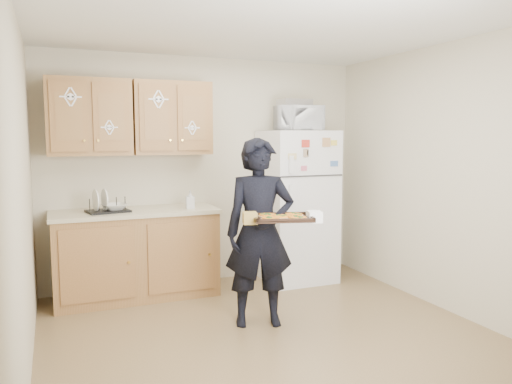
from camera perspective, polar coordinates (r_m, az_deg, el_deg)
floor at (r=4.26m, az=1.79°, el=-16.28°), size 3.60×3.60×0.00m
ceiling at (r=4.02m, az=1.92°, el=18.73°), size 3.60×3.60×0.00m
wall_back at (r=5.63m, az=-5.66°, el=2.40°), size 3.60×0.04×2.50m
wall_front at (r=2.43m, az=19.49°, el=-3.28°), size 3.60×0.04×2.50m
wall_left at (r=3.61m, az=-25.21°, el=-0.45°), size 0.04×3.60×2.50m
wall_right at (r=4.96m, az=21.20°, el=1.45°), size 0.04×3.60×2.50m
refrigerator at (r=5.68m, az=4.69°, el=-1.61°), size 0.75×0.70×1.70m
base_cabinet at (r=5.26m, az=-13.51°, el=-7.08°), size 1.60×0.60×0.86m
countertop at (r=5.18m, az=-13.64°, el=-2.23°), size 1.64×0.64×0.04m
upper_cab_left at (r=5.21m, az=-18.54°, el=8.10°), size 0.80×0.33×0.75m
upper_cab_right at (r=5.33m, az=-9.63°, el=8.30°), size 0.80×0.33×0.75m
cereal_box at (r=6.26m, az=7.86°, el=-7.32°), size 0.20×0.07×0.32m
person at (r=4.31m, az=0.43°, el=-4.66°), size 0.67×0.53×1.63m
baking_tray at (r=4.06m, az=3.03°, el=-3.04°), size 0.55×0.46×0.04m
pizza_front_left at (r=3.96m, az=1.67°, el=-3.02°), size 0.16×0.16×0.02m
pizza_front_right at (r=4.00m, az=4.79°, el=-2.94°), size 0.16×0.16×0.02m
pizza_back_left at (r=4.11m, az=1.33°, el=-2.66°), size 0.16×0.16×0.02m
pizza_back_right at (r=4.15m, az=4.34°, el=-2.59°), size 0.16×0.16×0.02m
pizza_center at (r=4.05m, az=3.03°, el=-2.80°), size 0.16×0.16×0.02m
microwave at (r=5.58m, az=4.90°, el=8.40°), size 0.54×0.40×0.27m
foil_pan at (r=5.60m, az=4.41°, el=10.16°), size 0.35×0.25×0.07m
dish_rack at (r=5.09m, az=-16.59°, el=-1.35°), size 0.43×0.36×0.15m
bowl at (r=5.10m, az=-15.86°, el=-1.64°), size 0.28×0.28×0.06m
soap_bottle at (r=5.15m, az=-7.54°, el=-0.87°), size 0.09×0.09×0.19m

